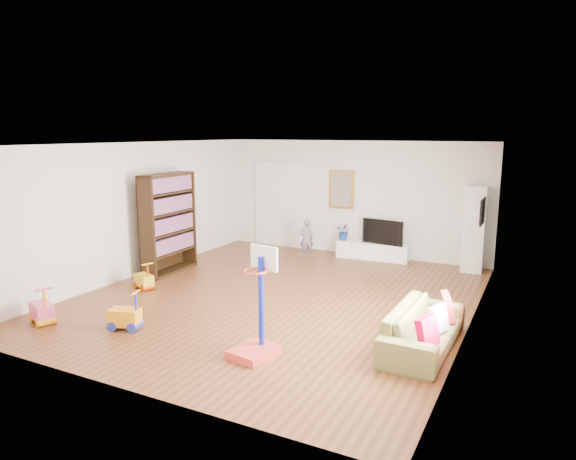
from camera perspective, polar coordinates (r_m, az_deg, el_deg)
The scene contains 25 objects.
floor at distance 9.25m, azimuth -1.13°, elevation -7.44°, with size 6.50×7.50×0.00m, color brown.
ceiling at distance 8.78m, azimuth -1.20°, elevation 9.54°, with size 6.50×7.50×0.00m, color white.
wall_back at distance 12.31m, azimuth 7.11°, elevation 3.55°, with size 6.50×0.00×2.70m, color silver.
wall_front at distance 5.96m, azimuth -18.50°, elevation -4.85°, with size 6.50×0.00×2.70m, color white.
wall_left at distance 10.82m, azimuth -16.54°, elevation 2.16°, with size 0.00×7.50×2.70m, color silver.
wall_right at distance 7.94m, azimuth 19.98°, elevation -1.08°, with size 0.00×7.50×2.70m, color white.
navy_accent at distance 9.24m, azimuth 21.20°, elevation 3.59°, with size 0.01×3.20×1.70m, color black.
olive_wainscot at distance 9.49m, azimuth 20.64°, elevation -4.52°, with size 0.01×3.20×1.00m, color brown.
doorway at distance 13.08m, azimuth -0.84°, elevation 2.73°, with size 1.45×0.06×2.10m, color white.
painting_back at distance 12.34m, azimuth 5.97°, elevation 4.52°, with size 0.62×0.06×0.92m, color gold.
artwork_right at distance 9.49m, azimuth 20.82°, elevation 1.95°, with size 0.04×0.56×0.46m, color #7F3F8C.
media_console at distance 12.03m, azimuth 9.40°, elevation -2.29°, with size 1.66×0.41×0.39m, color white.
tall_cabinet at distance 11.37m, azimuth 19.98°, elevation 0.09°, with size 0.42×0.42×1.81m, color white.
bookshelf at distance 10.89m, azimuth -13.15°, elevation 0.70°, with size 0.37×1.42×2.07m, color black.
sofa at distance 7.33m, azimuth 14.81°, elevation -10.48°, with size 1.94×0.76×0.57m, color olive.
basketball_hoop at distance 6.70m, azimuth -3.89°, elevation -8.09°, with size 0.50×0.61×1.46m, color red.
ride_on_yellow at distance 10.00m, azimuth -15.75°, elevation -4.88°, with size 0.39×0.24×0.52m, color gold.
ride_on_orange at distance 8.08m, azimuth -17.71°, elevation -8.51°, with size 0.44×0.27×0.59m, color #FF9B13.
ride_on_pink at distance 8.81m, azimuth -25.73°, elevation -7.45°, with size 0.45×0.28×0.60m, color #E94A7F.
child at distance 11.97m, azimuth 2.06°, elevation -0.95°, with size 0.33×0.22×0.91m, color slate.
tv at distance 11.87m, azimuth 10.67°, elevation -0.15°, with size 0.99×0.13×0.57m, color black.
vase_plant at distance 12.14m, azimuth 6.25°, elevation -0.17°, with size 0.37×0.32×0.41m, color navy.
pillow_left at distance 6.76m, azimuth 15.26°, elevation -10.86°, with size 0.10×0.38×0.38m, color #C90237.
pillow_center at distance 7.24m, azimuth 16.37°, elevation -9.43°, with size 0.09×0.35×0.35m, color white.
pillow_right at distance 7.76m, azimuth 17.35°, elevation -8.09°, with size 0.10×0.38×0.38m, color #BB2938.
Camera 1 is at (4.15, -7.74, 2.91)m, focal length 32.00 mm.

